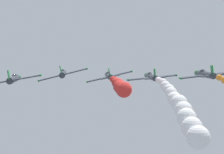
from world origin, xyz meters
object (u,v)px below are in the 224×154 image
object	(u,v)px
airplane_lead	(109,76)
airplane_right_outer	(205,74)
airplane_right_inner	(151,77)
airplane_left_outer	(14,79)
airplane_left_inner	(63,74)

from	to	relation	value
airplane_lead	airplane_right_outer	distance (m)	21.15
airplane_right_inner	airplane_left_outer	xyz separation A→B (m)	(-24.81, -7.63, 0.18)
airplane_left_inner	airplane_right_inner	size ratio (longest dim) A/B	1.00
airplane_right_inner	airplane_left_outer	bearing A→B (deg)	-162.91
airplane_left_inner	airplane_left_outer	world-z (taller)	airplane_left_inner
airplane_lead	airplane_left_outer	bearing A→B (deg)	-140.41
airplane_right_inner	airplane_right_outer	world-z (taller)	airplane_right_outer
airplane_lead	airplane_right_inner	size ratio (longest dim) A/B	1.00
airplane_lead	airplane_left_inner	size ratio (longest dim) A/B	1.00
airplane_right_inner	airplane_left_outer	world-z (taller)	airplane_left_outer
airplane_left_inner	airplane_right_outer	world-z (taller)	airplane_right_outer
airplane_left_outer	airplane_left_inner	bearing A→B (deg)	44.95
airplane_left_inner	airplane_left_outer	size ratio (longest dim) A/B	1.00
airplane_lead	airplane_right_inner	bearing A→B (deg)	-40.67
airplane_lead	airplane_right_outer	size ratio (longest dim) A/B	1.00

